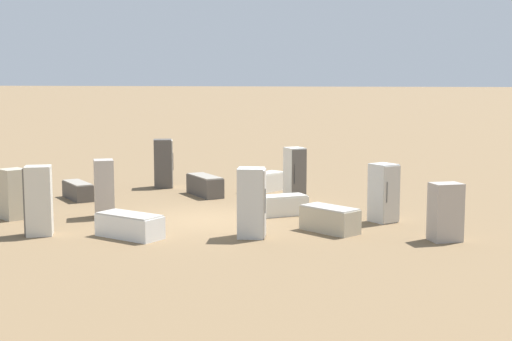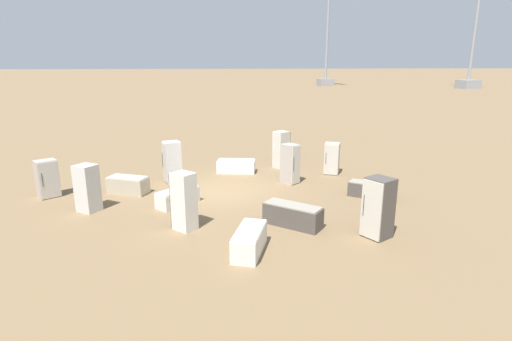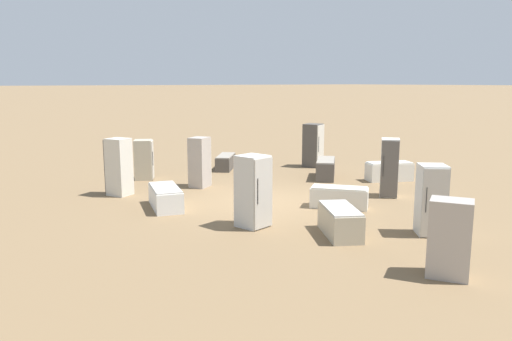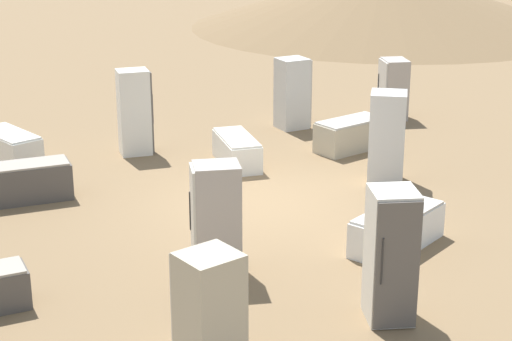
{
  "view_description": "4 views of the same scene",
  "coord_description": "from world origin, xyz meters",
  "views": [
    {
      "loc": [
        -19.3,
        -8.21,
        4.12
      ],
      "look_at": [
        1.34,
        -1.11,
        1.37
      ],
      "focal_mm": 50.0,
      "sensor_mm": 36.0,
      "label": 1
    },
    {
      "loc": [
        15.97,
        -1.73,
        5.15
      ],
      "look_at": [
        1.09,
        1.19,
        1.12
      ],
      "focal_mm": 28.0,
      "sensor_mm": 36.0,
      "label": 2
    },
    {
      "loc": [
        -8.71,
        -12.4,
        3.68
      ],
      "look_at": [
        0.37,
        1.02,
        0.79
      ],
      "focal_mm": 35.0,
      "sensor_mm": 36.0,
      "label": 3
    },
    {
      "loc": [
        -6.11,
        13.75,
        5.7
      ],
      "look_at": [
        -0.2,
        0.64,
        0.85
      ],
      "focal_mm": 60.0,
      "sensor_mm": 36.0,
      "label": 4
    }
  ],
  "objects": [
    {
      "name": "discarded_fridge_2",
      "position": [
        3.75,
        -1.67,
        0.94
      ],
      "size": [
        0.89,
        0.87,
        1.88
      ],
      "rotation": [
        0.0,
        0.0,
        2.31
      ],
      "color": "silver",
      "rests_on": "ground_plane"
    },
    {
      "name": "discarded_fridge_5",
      "position": [
        -0.59,
        -6.95,
        0.76
      ],
      "size": [
        0.92,
        0.96,
        1.51
      ],
      "rotation": [
        0.0,
        0.0,
        5.28
      ],
      "color": "#A89E93",
      "rests_on": "ground_plane"
    },
    {
      "name": "ground_plane",
      "position": [
        0.0,
        0.0,
        0.0
      ],
      "size": [
        1000.0,
        1000.0,
        0.0
      ],
      "primitive_type": "plane",
      "color": "brown"
    },
    {
      "name": "discarded_fridge_0",
      "position": [
        -0.49,
        -3.88,
        0.35
      ],
      "size": [
        1.4,
        1.78,
        0.7
      ],
      "rotation": [
        0.0,
        0.0,
        2.66
      ],
      "color": "#B2A88E",
      "rests_on": "ground_plane"
    },
    {
      "name": "discarded_fridge_8",
      "position": [
        -3.44,
        3.41,
        0.94
      ],
      "size": [
        0.87,
        0.91,
        1.87
      ],
      "rotation": [
        0.0,
        0.0,
        0.52
      ],
      "color": "beige",
      "rests_on": "ground_plane"
    },
    {
      "name": "discarded_fridge_10",
      "position": [
        5.79,
        0.08,
        0.35
      ],
      "size": [
        1.82,
        1.3,
        0.71
      ],
      "rotation": [
        0.0,
        0.0,
        4.31
      ],
      "color": "silver",
      "rests_on": "ground_plane"
    },
    {
      "name": "discarded_fridge_11",
      "position": [
        4.16,
        1.82,
        0.36
      ],
      "size": [
        1.82,
        1.86,
        0.73
      ],
      "rotation": [
        0.0,
        0.0,
        5.52
      ],
      "color": "#4C4742",
      "rests_on": "ground_plane"
    },
    {
      "name": "discarded_fridge_1",
      "position": [
        -0.64,
        3.08,
        0.88
      ],
      "size": [
        0.91,
        0.86,
        1.76
      ],
      "rotation": [
        0.0,
        0.0,
        5.3
      ],
      "color": "#A89E93",
      "rests_on": "ground_plane"
    },
    {
      "name": "discarded_fridge_3",
      "position": [
        1.38,
        -1.88,
        0.31
      ],
      "size": [
        1.59,
        1.7,
        0.62
      ],
      "rotation": [
        0.0,
        0.0,
        3.85
      ],
      "color": "silver",
      "rests_on": "ground_plane"
    },
    {
      "name": "discarded_fridge_4",
      "position": [
        -1.76,
        5.49,
        0.76
      ],
      "size": [
        0.92,
        0.92,
        1.51
      ],
      "rotation": [
        0.0,
        0.0,
        4.24
      ],
      "color": "#B2A88E",
      "rests_on": "ground_plane"
    },
    {
      "name": "discarded_fridge_6",
      "position": [
        -2.89,
        0.97,
        0.32
      ],
      "size": [
        1.22,
        1.97,
        0.63
      ],
      "rotation": [
        0.0,
        0.0,
        2.88
      ],
      "color": "white",
      "rests_on": "ground_plane"
    },
    {
      "name": "discarded_fridge_12",
      "position": [
        1.39,
        -5.05,
        0.86
      ],
      "size": [
        0.93,
        0.95,
        1.72
      ],
      "rotation": [
        0.0,
        0.0,
        2.47
      ],
      "color": "silver",
      "rests_on": "ground_plane"
    },
    {
      "name": "discarded_fridge_9",
      "position": [
        -1.82,
        -2.08,
        0.92
      ],
      "size": [
        0.84,
        0.87,
        1.85
      ],
      "rotation": [
        0.0,
        0.0,
        3.39
      ],
      "color": "silver",
      "rests_on": "ground_plane"
    }
  ]
}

